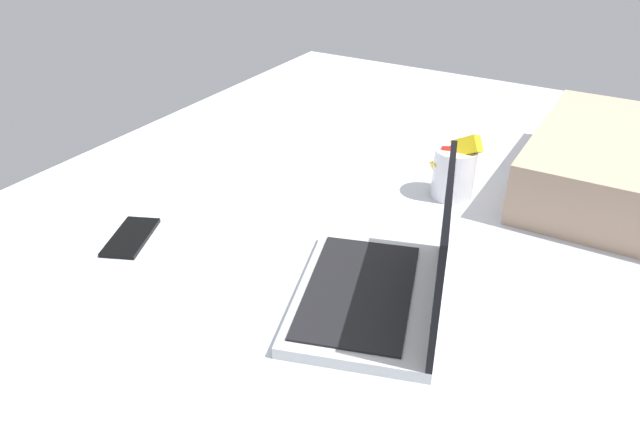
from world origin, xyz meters
TOP-DOWN VIEW (x-y plane):
  - bed_mattress at (0.00, 0.00)cm, footprint 180.00×140.00cm
  - laptop at (37.71, 20.98)cm, footprint 38.33×31.74cm
  - snack_cup at (-3.85, 17.24)cm, footprint 9.00×11.27cm
  - cell_phone at (44.20, -30.09)cm, footprint 15.55×11.76cm
  - pillow at (-23.34, 48.00)cm, footprint 52.00×36.00cm

SIDE VIEW (x-z plane):
  - bed_mattress at x=0.00cm, z-range 0.00..18.00cm
  - cell_phone at x=44.20cm, z-range 18.00..18.80cm
  - laptop at x=37.71cm, z-range 10.91..33.91cm
  - snack_cup at x=-3.85cm, z-range 16.53..31.68cm
  - pillow at x=-23.34cm, z-range 18.00..31.00cm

